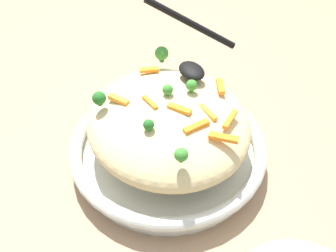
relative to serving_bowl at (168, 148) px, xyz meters
name	(u,v)px	position (x,y,z in m)	size (l,w,h in m)	color
ground_plane	(168,158)	(0.00, 0.00, -0.03)	(2.40, 2.40, 0.00)	#9E7F60
serving_bowl	(168,148)	(0.00, 0.00, 0.00)	(0.35, 0.35, 0.05)	silver
pasta_mound	(168,122)	(0.00, 0.00, 0.06)	(0.29, 0.27, 0.09)	#DBC689
carrot_piece_0	(179,109)	(0.03, 0.01, 0.11)	(0.04, 0.01, 0.01)	orange
carrot_piece_1	(208,112)	(0.05, 0.05, 0.11)	(0.04, 0.01, 0.01)	orange
carrot_piece_2	(196,127)	(0.07, 0.01, 0.11)	(0.04, 0.01, 0.01)	orange
carrot_piece_3	(149,70)	(-0.10, 0.01, 0.10)	(0.03, 0.01, 0.01)	orange
carrot_piece_4	(230,119)	(0.08, 0.07, 0.11)	(0.04, 0.01, 0.01)	orange
carrot_piece_5	(119,100)	(-0.04, -0.07, 0.11)	(0.04, 0.01, 0.01)	orange
carrot_piece_6	(150,103)	(-0.01, -0.03, 0.11)	(0.04, 0.01, 0.01)	orange
carrot_piece_7	(224,138)	(0.10, 0.04, 0.10)	(0.04, 0.01, 0.01)	orange
carrot_piece_8	(221,87)	(0.00, 0.10, 0.11)	(0.04, 0.01, 0.01)	orange
broccoli_floret_0	(192,86)	(-0.01, 0.05, 0.12)	(0.02, 0.02, 0.02)	#377928
broccoli_floret_1	(168,90)	(-0.02, 0.01, 0.12)	(0.02, 0.02, 0.02)	#377928
broccoli_floret_2	(162,54)	(-0.12, 0.04, 0.12)	(0.02, 0.02, 0.03)	#377928
broccoli_floret_3	(181,155)	(0.11, -0.04, 0.11)	(0.02, 0.02, 0.02)	#377928
broccoli_floret_4	(99,98)	(-0.05, -0.10, 0.11)	(0.02, 0.02, 0.02)	#205B1C
broccoli_floret_5	(149,125)	(0.04, -0.05, 0.11)	(0.02, 0.02, 0.02)	#205B1C
serving_spoon	(191,51)	(-0.07, 0.08, 0.14)	(0.14, 0.15, 0.10)	black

